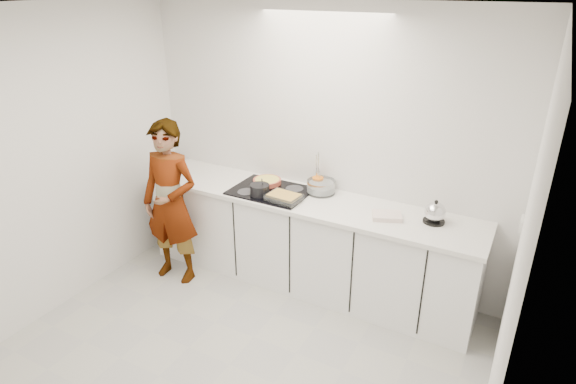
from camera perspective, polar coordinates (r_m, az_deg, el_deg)
The scene contains 16 objects.
floor at distance 4.00m, azimuth -6.96°, elevation -19.62°, with size 3.60×3.20×0.00m, color #B3B3AA.
ceiling at distance 2.92m, azimuth -9.64°, elevation 20.77°, with size 3.60×3.20×0.00m, color white.
wall_back at distance 4.53m, azimuth 3.89°, elevation 5.25°, with size 3.60×0.00×2.60m, color silver.
wall_left at distance 4.49m, azimuth -27.02°, elevation 2.45°, with size 0.00×3.20×2.60m, color silver.
wall_right at distance 2.74m, azimuth 24.89°, elevation -10.46°, with size 0.02×3.20×2.60m.
base_cabinets at distance 4.62m, azimuth 1.91°, elevation -6.09°, with size 3.20×0.58×0.87m, color white.
countertop at distance 4.41m, azimuth 1.99°, elevation -0.96°, with size 3.24×0.64×0.04m, color white.
hob at distance 4.54m, azimuth -2.07°, elevation 0.14°, with size 0.72×0.54×0.01m, color black.
tart_dish at distance 4.68m, azimuth -2.49°, elevation 1.31°, with size 0.30×0.30×0.04m.
saucepan at distance 4.42m, azimuth -3.38°, elevation 0.27°, with size 0.20×0.20×0.17m.
baking_dish at distance 4.31m, azimuth -0.48°, elevation -0.60°, with size 0.31×0.24×0.06m.
mixing_bowl at distance 4.50m, azimuth 3.95°, elevation 0.56°, with size 0.34×0.34×0.12m.
tea_towel at distance 4.12m, azimuth 11.63°, elevation -2.79°, with size 0.24×0.17×0.04m, color white.
kettle at distance 4.11m, azimuth 17.01°, elevation -2.40°, with size 0.18×0.18×0.20m.
utensil_crock at distance 4.55m, azimuth 3.55°, elevation 0.97°, with size 0.11×0.11×0.13m, color orange.
cook at distance 4.68m, azimuth -13.74°, elevation -1.30°, with size 0.59×0.38×1.61m, color white.
Camera 1 is at (1.77, -2.31, 2.74)m, focal length 30.00 mm.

